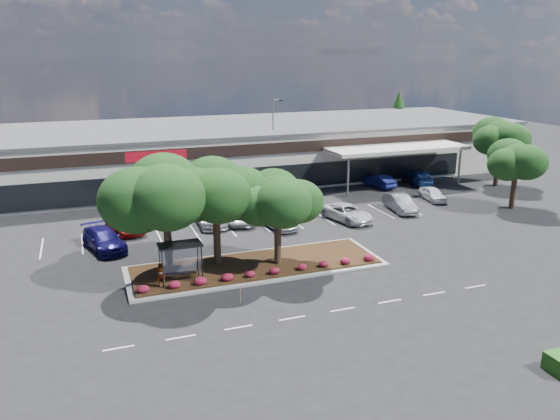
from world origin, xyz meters
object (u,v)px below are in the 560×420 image
object	(u,v)px
car_0	(104,239)
car_1	(126,224)
survey_stake	(241,292)
light_pole	(274,146)

from	to	relation	value
car_0	car_1	distance (m)	4.24
survey_stake	car_0	world-z (taller)	car_0
survey_stake	car_1	world-z (taller)	car_1
light_pole	survey_stake	distance (m)	31.78
car_0	survey_stake	bearing A→B (deg)	-75.74
light_pole	car_1	bearing A→B (deg)	-144.56
car_0	car_1	xyz separation A→B (m)	(1.95, 3.77, -0.08)
survey_stake	car_0	bearing A→B (deg)	119.99
light_pole	car_1	distance (m)	22.07
survey_stake	car_0	size ratio (longest dim) A/B	0.20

